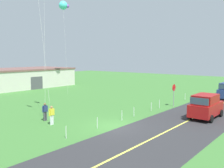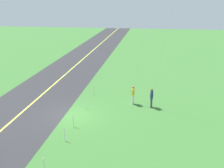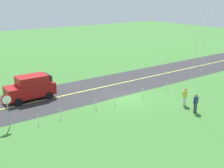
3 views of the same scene
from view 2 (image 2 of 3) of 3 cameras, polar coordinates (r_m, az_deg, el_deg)
ground_plane at (r=21.10m, az=-8.47°, el=-6.58°), size 120.00×120.00×0.10m
asphalt_road at (r=22.52m, az=-18.31°, el=-5.57°), size 120.00×7.00×0.00m
road_centre_stripe at (r=22.52m, az=-18.31°, el=-5.56°), size 120.00×0.16×0.00m
person_adult_near at (r=22.65m, az=4.44°, el=-2.19°), size 0.58×0.22×1.60m
person_adult_companion at (r=22.16m, az=8.32°, el=-2.80°), size 0.58×0.22×1.60m
fence_post_0 at (r=24.91m, az=-3.93°, el=-1.30°), size 0.05×0.05×0.90m
fence_post_1 at (r=21.95m, az=-5.74°, el=-4.06°), size 0.05×0.05×0.90m
fence_post_2 at (r=19.04m, az=-8.16°, el=-7.72°), size 0.05×0.05×0.90m
fence_post_3 at (r=17.40m, az=-9.98°, el=-10.42°), size 0.05×0.05×0.90m
fence_post_4 at (r=14.79m, az=-14.07°, el=-16.26°), size 0.05×0.05×0.90m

